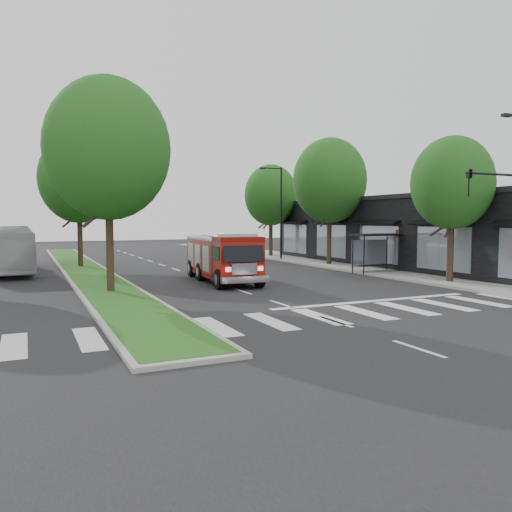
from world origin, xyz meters
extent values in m
plane|color=black|center=(0.00, 0.00, 0.00)|extent=(140.00, 140.00, 0.00)
cube|color=gray|center=(12.50, 10.00, 0.07)|extent=(5.00, 80.00, 0.15)
cube|color=gray|center=(-6.00, 18.00, 0.07)|extent=(3.00, 50.00, 0.14)
cube|color=#194E16|center=(-6.00, 18.00, 0.14)|extent=(2.60, 49.50, 0.02)
cube|color=black|center=(17.00, 10.00, 2.50)|extent=(8.00, 30.00, 5.00)
cylinder|color=black|center=(9.80, 7.40, 1.25)|extent=(0.08, 0.08, 2.50)
cylinder|color=black|center=(12.60, 7.40, 1.25)|extent=(0.08, 0.08, 2.50)
cylinder|color=black|center=(9.80, 8.60, 1.25)|extent=(0.08, 0.08, 2.50)
cylinder|color=black|center=(12.60, 8.60, 1.25)|extent=(0.08, 0.08, 2.50)
cube|color=black|center=(11.20, 8.00, 2.55)|extent=(3.20, 1.60, 0.12)
cube|color=#8C99A5|center=(11.20, 8.70, 1.30)|extent=(2.80, 0.04, 1.80)
cube|color=black|center=(11.20, 8.00, 0.55)|extent=(2.40, 0.40, 0.08)
cylinder|color=black|center=(11.50, 2.00, 1.87)|extent=(0.36, 0.36, 3.74)
ellipsoid|color=#123B10|center=(11.50, 2.00, 5.53)|extent=(4.40, 4.40, 5.06)
cylinder|color=black|center=(11.50, 14.00, 2.20)|extent=(0.36, 0.36, 4.40)
ellipsoid|color=#123B10|center=(11.50, 14.00, 6.50)|extent=(5.60, 5.60, 6.44)
cylinder|color=black|center=(11.50, 24.00, 1.98)|extent=(0.36, 0.36, 3.96)
ellipsoid|color=#123B10|center=(11.50, 24.00, 5.85)|extent=(5.00, 5.00, 5.75)
cylinder|color=black|center=(-6.00, 6.00, 2.31)|extent=(0.36, 0.36, 4.62)
ellipsoid|color=#123B10|center=(-6.00, 6.00, 6.83)|extent=(5.80, 5.80, 6.67)
cylinder|color=black|center=(-6.00, 20.00, 2.20)|extent=(0.36, 0.36, 4.40)
ellipsoid|color=#123B10|center=(-6.00, 20.00, 6.50)|extent=(5.60, 5.60, 6.44)
cube|color=black|center=(8.70, -3.50, 7.85)|extent=(0.45, 0.20, 0.12)
cylinder|color=black|center=(8.50, -3.50, 5.40)|extent=(4.00, 0.10, 0.10)
imported|color=black|center=(6.70, -3.50, 5.00)|extent=(0.18, 0.22, 1.10)
cylinder|color=black|center=(10.50, 20.00, 4.00)|extent=(0.16, 0.16, 8.00)
cylinder|color=black|center=(9.60, 20.00, 7.90)|extent=(1.80, 0.10, 0.10)
cube|color=black|center=(8.70, 20.00, 7.85)|extent=(0.45, 0.20, 0.12)
cube|color=#5E0A05|center=(0.54, 8.30, 0.47)|extent=(2.95, 8.04, 0.23)
cube|color=maroon|center=(0.60, 9.05, 1.45)|extent=(2.80, 6.17, 1.88)
cube|color=maroon|center=(0.31, 5.40, 1.45)|extent=(2.47, 1.86, 1.97)
cube|color=#B2B2B7|center=(0.60, 9.05, 2.44)|extent=(2.80, 6.17, 0.11)
cylinder|color=#B2B2B7|center=(-0.24, 9.11, 2.63)|extent=(0.53, 5.62, 0.09)
cylinder|color=#B2B2B7|center=(1.44, 8.98, 2.63)|extent=(0.53, 5.62, 0.09)
cube|color=silver|center=(0.23, 4.32, 0.56)|extent=(2.46, 0.52, 0.33)
cube|color=#8C99A5|center=(0.31, 5.40, 2.72)|extent=(2.08, 0.49, 0.17)
cylinder|color=black|center=(-0.78, 5.20, 0.52)|extent=(0.41, 1.05, 1.03)
cylinder|color=black|center=(1.37, 5.04, 0.52)|extent=(0.41, 1.05, 1.03)
cylinder|color=black|center=(-0.48, 9.13, 0.52)|extent=(0.41, 1.05, 1.03)
cylinder|color=black|center=(1.67, 8.96, 0.52)|extent=(0.41, 1.05, 1.03)
cylinder|color=black|center=(-0.30, 11.37, 0.52)|extent=(0.41, 1.05, 1.03)
cylinder|color=black|center=(1.85, 11.21, 0.52)|extent=(0.41, 1.05, 1.03)
imported|color=#ACADB1|center=(-10.64, 18.75, 1.56)|extent=(3.15, 11.31, 3.12)
camera|label=1|loc=(-9.61, -18.24, 3.50)|focal=35.00mm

